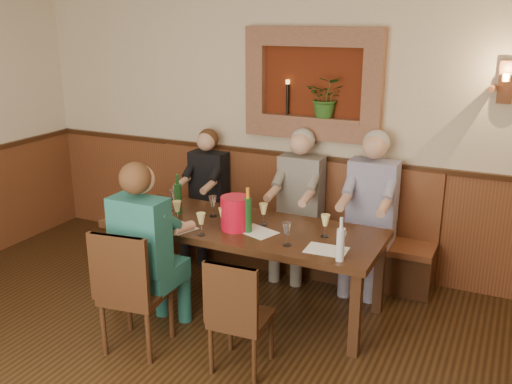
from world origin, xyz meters
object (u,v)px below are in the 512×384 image
chair_near_left (136,314)px  dining_table (243,233)px  wine_bottle_green_a (248,214)px  water_bottle (340,244)px  person_bench_left (205,205)px  spittoon_bucket (236,213)px  chair_near_right (241,337)px  person_bench_mid (297,215)px  bench (284,234)px  wine_bottle_green_b (178,198)px  person_bench_right (368,224)px  person_chair_front (149,265)px

chair_near_left → dining_table: bearing=58.8°
wine_bottle_green_a → water_bottle: size_ratio=1.14×
dining_table → person_bench_left: (-0.87, 0.84, -0.12)m
chair_near_left → spittoon_bucket: 1.14m
chair_near_right → person_bench_mid: size_ratio=0.61×
person_bench_mid → wine_bottle_green_a: bearing=-94.2°
chair_near_right → person_bench_left: 2.17m
chair_near_left → person_bench_left: 1.89m
water_bottle → bench: bearing=126.9°
person_bench_mid → spittoon_bucket: person_bench_mid is taller
person_bench_mid → spittoon_bucket: size_ratio=5.08×
bench → water_bottle: 1.72m
chair_near_left → water_bottle: (1.40, 0.63, 0.59)m
chair_near_right → spittoon_bucket: (-0.44, 0.78, 0.64)m
bench → wine_bottle_green_b: wine_bottle_green_b is taller
chair_near_left → water_bottle: water_bottle is taller
chair_near_left → wine_bottle_green_a: size_ratio=2.59×
person_bench_right → water_bottle: person_bench_right is taller
chair_near_right → wine_bottle_green_a: bearing=108.9°
person_bench_right → chair_near_left: bearing=-125.9°
bench → chair_near_left: (-0.43, -1.93, -0.04)m
chair_near_left → wine_bottle_green_a: (0.54, 0.86, 0.62)m
dining_table → chair_near_right: 1.06m
chair_near_left → person_bench_right: person_bench_right is taller
chair_near_right → water_bottle: bearing=39.9°
bench → dining_table: bearing=-90.0°
person_bench_left → water_bottle: size_ratio=4.01×
spittoon_bucket → wine_bottle_green_a: wine_bottle_green_a is taller
chair_near_left → spittoon_bucket: (0.41, 0.88, 0.60)m
chair_near_right → person_bench_left: size_ratio=0.65×
person_bench_left → person_chair_front: bearing=-74.8°
person_bench_left → water_bottle: bearing=-32.9°
person_chair_front → bench: bearing=75.9°
person_bench_left → person_bench_mid: size_ratio=0.94×
chair_near_right → wine_bottle_green_a: (-0.31, 0.76, 0.65)m
chair_near_left → wine_bottle_green_b: (-0.25, 1.01, 0.61)m
person_bench_left → wine_bottle_green_b: bearing=-76.4°
wine_bottle_green_b → person_bench_right: bearing=27.2°
spittoon_bucket → person_bench_left: bearing=132.1°
bench → chair_near_left: 1.97m
chair_near_left → chair_near_right: size_ratio=1.13×
chair_near_right → person_bench_right: 1.82m
chair_near_left → wine_bottle_green_a: 1.19m
person_bench_left → water_bottle: person_bench_left is taller
chair_near_left → person_bench_left: (-0.44, 1.82, 0.27)m
person_bench_mid → wine_bottle_green_b: 1.21m
bench → wine_bottle_green_a: size_ratio=7.79×
dining_table → wine_bottle_green_b: (-0.67, 0.03, 0.22)m
dining_table → wine_bottle_green_a: wine_bottle_green_a is taller
chair_near_left → spittoon_bucket: spittoon_bucket is taller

